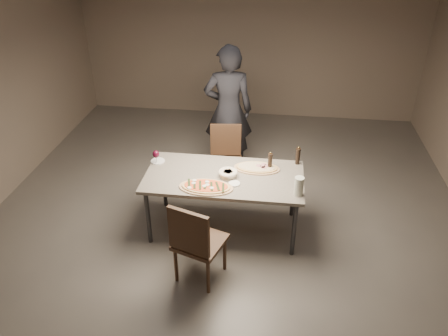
# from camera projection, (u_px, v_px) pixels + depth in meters

# --- Properties ---
(room) EXTENTS (7.00, 7.00, 7.00)m
(room) POSITION_uv_depth(u_px,v_px,m) (224.00, 124.00, 4.63)
(room) COLOR #5F5952
(room) RESTS_ON ground
(dining_table) EXTENTS (1.80, 0.90, 0.75)m
(dining_table) POSITION_uv_depth(u_px,v_px,m) (224.00, 180.00, 4.99)
(dining_table) COLOR slate
(dining_table) RESTS_ON ground
(zucchini_pizza) EXTENTS (0.59, 0.33, 0.05)m
(zucchini_pizza) POSITION_uv_depth(u_px,v_px,m) (206.00, 187.00, 4.73)
(zucchini_pizza) COLOR tan
(zucchini_pizza) RESTS_ON dining_table
(ham_pizza) EXTENTS (0.53, 0.30, 0.04)m
(ham_pizza) POSITION_uv_depth(u_px,v_px,m) (257.00, 168.00, 5.08)
(ham_pizza) COLOR tan
(ham_pizza) RESTS_ON dining_table
(bread_basket) EXTENTS (0.22, 0.22, 0.08)m
(bread_basket) POSITION_uv_depth(u_px,v_px,m) (228.00, 173.00, 4.92)
(bread_basket) COLOR beige
(bread_basket) RESTS_ON dining_table
(oil_dish) EXTENTS (0.13, 0.13, 0.01)m
(oil_dish) POSITION_uv_depth(u_px,v_px,m) (234.00, 184.00, 4.81)
(oil_dish) COLOR white
(oil_dish) RESTS_ON dining_table
(pepper_mill_left) EXTENTS (0.06, 0.06, 0.22)m
(pepper_mill_left) POSITION_uv_depth(u_px,v_px,m) (270.00, 161.00, 5.04)
(pepper_mill_left) COLOR black
(pepper_mill_left) RESTS_ON dining_table
(pepper_mill_right) EXTENTS (0.06, 0.06, 0.23)m
(pepper_mill_right) POSITION_uv_depth(u_px,v_px,m) (298.00, 156.00, 5.14)
(pepper_mill_right) COLOR black
(pepper_mill_right) RESTS_ON dining_table
(carafe) EXTENTS (0.10, 0.10, 0.21)m
(carafe) POSITION_uv_depth(u_px,v_px,m) (299.00, 186.00, 4.58)
(carafe) COLOR silver
(carafe) RESTS_ON dining_table
(wine_glass) EXTENTS (0.08, 0.08, 0.18)m
(wine_glass) POSITION_uv_depth(u_px,v_px,m) (156.00, 155.00, 5.13)
(wine_glass) COLOR silver
(wine_glass) RESTS_ON dining_table
(side_plate) EXTENTS (0.17, 0.17, 0.01)m
(side_plate) POSITION_uv_depth(u_px,v_px,m) (158.00, 161.00, 5.24)
(side_plate) COLOR white
(side_plate) RESTS_ON dining_table
(chair_near) EXTENTS (0.58, 0.58, 0.97)m
(chair_near) POSITION_uv_depth(u_px,v_px,m) (195.00, 240.00, 4.32)
(chair_near) COLOR #3F291A
(chair_near) RESTS_ON ground
(chair_far) EXTENTS (0.48, 0.48, 0.91)m
(chair_far) POSITION_uv_depth(u_px,v_px,m) (226.00, 155.00, 5.86)
(chair_far) COLOR #3F291A
(chair_far) RESTS_ON ground
(diner) EXTENTS (0.74, 0.54, 1.86)m
(diner) POSITION_uv_depth(u_px,v_px,m) (228.00, 111.00, 6.10)
(diner) COLOR black
(diner) RESTS_ON ground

